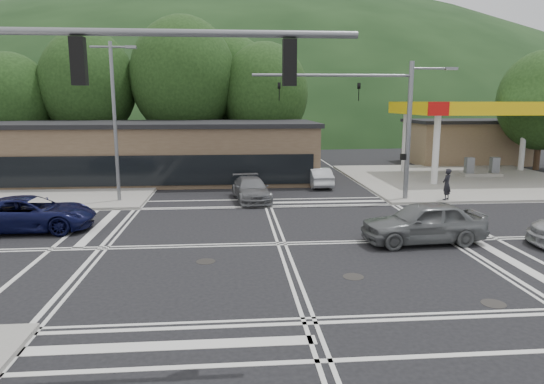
{
  "coord_description": "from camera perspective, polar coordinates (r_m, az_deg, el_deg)",
  "views": [
    {
      "loc": [
        -2.01,
        -19.09,
        5.76
      ],
      "look_at": [
        -0.04,
        4.14,
        1.4
      ],
      "focal_mm": 32.0,
      "sensor_mm": 36.0,
      "label": 1
    }
  ],
  "objects": [
    {
      "name": "tree_n_b",
      "position": [
        43.32,
        -10.39,
        13.11
      ],
      "size": [
        9.0,
        9.0,
        12.98
      ],
      "color": "#382619",
      "rests_on": "ground"
    },
    {
      "name": "commercial_row",
      "position": [
        36.78,
        -14.23,
        4.4
      ],
      "size": [
        24.0,
        8.0,
        4.0
      ],
      "primitive_type": "cube",
      "color": "brown",
      "rests_on": "ground"
    },
    {
      "name": "sidewalk_nw",
      "position": [
        36.92,
        -25.37,
        0.71
      ],
      "size": [
        16.0,
        16.0,
        0.15
      ],
      "primitive_type": "cube",
      "color": "gray",
      "rests_on": "ground"
    },
    {
      "name": "car_queue_b",
      "position": [
        35.82,
        0.03,
        2.66
      ],
      "size": [
        2.26,
        4.92,
        1.63
      ],
      "primitive_type": "imported",
      "rotation": [
        0.0,
        0.0,
        3.21
      ],
      "color": "beige",
      "rests_on": "ground"
    },
    {
      "name": "tree_n_c",
      "position": [
        43.2,
        -0.86,
        11.56
      ],
      "size": [
        7.6,
        7.6,
        10.87
      ],
      "color": "#382619",
      "rests_on": "ground"
    },
    {
      "name": "streetlight_nw",
      "position": [
        28.83,
        -17.94,
        8.67
      ],
      "size": [
        2.5,
        0.25,
        9.0
      ],
      "color": "slate",
      "rests_on": "ground"
    },
    {
      "name": "car_grey_center",
      "position": [
        20.95,
        17.36,
        -3.42
      ],
      "size": [
        5.19,
        2.38,
        1.72
      ],
      "primitive_type": "imported",
      "rotation": [
        0.0,
        0.0,
        -1.5
      ],
      "color": "slate",
      "rests_on": "ground"
    },
    {
      "name": "pedestrian",
      "position": [
        29.71,
        19.87,
        0.85
      ],
      "size": [
        0.79,
        0.77,
        1.82
      ],
      "primitive_type": "imported",
      "rotation": [
        0.0,
        0.0,
        3.87
      ],
      "color": "black",
      "rests_on": "sidewalk_ne"
    },
    {
      "name": "car_northbound",
      "position": [
        28.57,
        -2.47,
        0.34
      ],
      "size": [
        2.45,
        4.86,
        1.35
      ],
      "primitive_type": "imported",
      "rotation": [
        0.0,
        0.0,
        0.12
      ],
      "color": "slate",
      "rests_on": "ground"
    },
    {
      "name": "sidewalk_ne",
      "position": [
        38.52,
        21.44,
        1.37
      ],
      "size": [
        16.0,
        16.0,
        0.15
      ],
      "primitive_type": "cube",
      "color": "gray",
      "rests_on": "ground"
    },
    {
      "name": "tree_n_e",
      "position": [
        47.11,
        -4.93,
        12.24
      ],
      "size": [
        8.4,
        8.4,
        11.98
      ],
      "color": "#382619",
      "rests_on": "ground"
    },
    {
      "name": "car_queue_a",
      "position": [
        33.53,
        5.49,
        1.79
      ],
      "size": [
        1.46,
        4.0,
        1.31
      ],
      "primitive_type": "imported",
      "rotation": [
        0.0,
        0.0,
        3.16
      ],
      "color": "#BBBEC3",
      "rests_on": "ground"
    },
    {
      "name": "tree_n_d",
      "position": [
        45.78,
        -28.4,
        9.44
      ],
      "size": [
        6.8,
        6.8,
        9.76
      ],
      "color": "#382619",
      "rests_on": "ground"
    },
    {
      "name": "hill_north",
      "position": [
        109.26,
        -3.81,
        7.55
      ],
      "size": [
        252.0,
        126.0,
        140.0
      ],
      "primitive_type": "ellipsoid",
      "color": "black",
      "rests_on": "ground"
    },
    {
      "name": "tree_n_a",
      "position": [
        44.75,
        -20.83,
        11.69
      ],
      "size": [
        8.0,
        8.0,
        11.75
      ],
      "color": "#382619",
      "rests_on": "ground"
    },
    {
      "name": "car_blue_west",
      "position": [
        24.44,
        -26.58,
        -2.3
      ],
      "size": [
        5.69,
        2.73,
        1.56
      ],
      "primitive_type": "imported",
      "rotation": [
        0.0,
        0.0,
        1.6
      ],
      "color": "#0C0F37",
      "rests_on": "ground"
    },
    {
      "name": "convenience_store",
      "position": [
        49.43,
        21.72,
        5.37
      ],
      "size": [
        10.0,
        6.0,
        3.8
      ],
      "primitive_type": "cube",
      "color": "#846B4F",
      "rests_on": "ground"
    },
    {
      "name": "ground",
      "position": [
        20.04,
        1.12,
        -6.11
      ],
      "size": [
        120.0,
        120.0,
        0.0
      ],
      "primitive_type": "plane",
      "color": "black",
      "rests_on": "ground"
    },
    {
      "name": "tree_ne",
      "position": [
        46.95,
        29.23,
        9.37
      ],
      "size": [
        7.2,
        7.2,
        9.99
      ],
      "color": "#382619",
      "rests_on": "ground"
    },
    {
      "name": "signal_mast_ne",
      "position": [
        28.73,
        13.49,
        8.94
      ],
      "size": [
        11.65,
        0.3,
        8.0
      ],
      "color": "slate",
      "rests_on": "ground"
    },
    {
      "name": "signal_mast_sw",
      "position": [
        11.76,
        -26.88,
        6.33
      ],
      "size": [
        9.14,
        0.28,
        8.0
      ],
      "color": "slate",
      "rests_on": "ground"
    },
    {
      "name": "gas_station_canopy",
      "position": [
        39.9,
        23.88,
        8.67
      ],
      "size": [
        12.32,
        8.34,
        5.75
      ],
      "color": "silver",
      "rests_on": "ground"
    }
  ]
}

